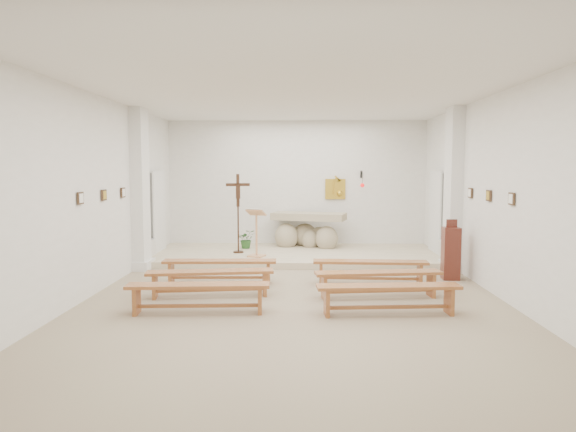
{
  "coord_description": "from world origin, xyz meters",
  "views": [
    {
      "loc": [
        0.12,
        -9.03,
        2.19
      ],
      "look_at": [
        -0.15,
        1.6,
        1.22
      ],
      "focal_mm": 32.0,
      "sensor_mm": 36.0,
      "label": 1
    }
  ],
  "objects_px": {
    "altar": "(308,232)",
    "lectern": "(256,233)",
    "bench_right_front": "(370,267)",
    "bench_right_second": "(378,278)",
    "bench_right_third": "(388,292)",
    "bench_left_second": "(210,277)",
    "bench_left_third": "(198,291)",
    "crucifix_stand": "(238,207)",
    "bench_left_front": "(220,266)",
    "donation_pedestal": "(451,253)"
  },
  "relations": [
    {
      "from": "crucifix_stand",
      "to": "bench_left_third",
      "type": "bearing_deg",
      "value": -102.14
    },
    {
      "from": "crucifix_stand",
      "to": "bench_left_third",
      "type": "distance_m",
      "value": 4.88
    },
    {
      "from": "lectern",
      "to": "bench_left_third",
      "type": "xyz_separation_m",
      "value": [
        -0.51,
        -4.21,
        -0.37
      ]
    },
    {
      "from": "bench_left_front",
      "to": "bench_right_front",
      "type": "xyz_separation_m",
      "value": [
        2.87,
        0.0,
        0.0
      ]
    },
    {
      "from": "crucifix_stand",
      "to": "bench_left_front",
      "type": "bearing_deg",
      "value": -102.33
    },
    {
      "from": "altar",
      "to": "bench_right_third",
      "type": "bearing_deg",
      "value": -63.58
    },
    {
      "from": "bench_left_front",
      "to": "bench_left_second",
      "type": "distance_m",
      "value": 1.03
    },
    {
      "from": "altar",
      "to": "bench_right_second",
      "type": "relative_size",
      "value": 0.93
    },
    {
      "from": "lectern",
      "to": "bench_right_third",
      "type": "distance_m",
      "value": 4.84
    },
    {
      "from": "crucifix_stand",
      "to": "bench_left_second",
      "type": "relative_size",
      "value": 0.88
    },
    {
      "from": "donation_pedestal",
      "to": "bench_left_third",
      "type": "height_order",
      "value": "donation_pedestal"
    },
    {
      "from": "crucifix_stand",
      "to": "donation_pedestal",
      "type": "distance_m",
      "value": 5.09
    },
    {
      "from": "bench_left_front",
      "to": "bench_right_third",
      "type": "bearing_deg",
      "value": -37.22
    },
    {
      "from": "altar",
      "to": "bench_left_front",
      "type": "height_order",
      "value": "altar"
    },
    {
      "from": "bench_right_second",
      "to": "bench_right_third",
      "type": "height_order",
      "value": "same"
    },
    {
      "from": "altar",
      "to": "lectern",
      "type": "distance_m",
      "value": 2.04
    },
    {
      "from": "altar",
      "to": "bench_right_third",
      "type": "distance_m",
      "value": 5.95
    },
    {
      "from": "lectern",
      "to": "bench_left_front",
      "type": "xyz_separation_m",
      "value": [
        -0.51,
        -2.16,
        -0.37
      ]
    },
    {
      "from": "bench_left_third",
      "to": "altar",
      "type": "bearing_deg",
      "value": 69.86
    },
    {
      "from": "crucifix_stand",
      "to": "bench_left_second",
      "type": "bearing_deg",
      "value": -102.2
    },
    {
      "from": "bench_right_second",
      "to": "donation_pedestal",
      "type": "bearing_deg",
      "value": 35.75
    },
    {
      "from": "bench_left_second",
      "to": "altar",
      "type": "bearing_deg",
      "value": 62.31
    },
    {
      "from": "bench_right_front",
      "to": "donation_pedestal",
      "type": "bearing_deg",
      "value": 19.14
    },
    {
      "from": "donation_pedestal",
      "to": "bench_right_third",
      "type": "relative_size",
      "value": 0.55
    },
    {
      "from": "bench_left_second",
      "to": "bench_right_third",
      "type": "relative_size",
      "value": 1.0
    },
    {
      "from": "bench_left_second",
      "to": "bench_right_second",
      "type": "distance_m",
      "value": 2.87
    },
    {
      "from": "bench_left_second",
      "to": "bench_left_third",
      "type": "bearing_deg",
      "value": -97.84
    },
    {
      "from": "lectern",
      "to": "bench_left_second",
      "type": "bearing_deg",
      "value": -80.93
    },
    {
      "from": "crucifix_stand",
      "to": "bench_right_third",
      "type": "xyz_separation_m",
      "value": [
        2.85,
        -4.8,
        -0.92
      ]
    },
    {
      "from": "lectern",
      "to": "bench_left_third",
      "type": "height_order",
      "value": "lectern"
    },
    {
      "from": "bench_left_second",
      "to": "bench_right_third",
      "type": "xyz_separation_m",
      "value": [
        2.87,
        -1.03,
        0.0
      ]
    },
    {
      "from": "bench_right_front",
      "to": "bench_right_second",
      "type": "relative_size",
      "value": 0.99
    },
    {
      "from": "bench_left_second",
      "to": "bench_right_front",
      "type": "bearing_deg",
      "value": 11.8
    },
    {
      "from": "bench_left_second",
      "to": "bench_right_second",
      "type": "xyz_separation_m",
      "value": [
        2.87,
        0.0,
        0.0
      ]
    },
    {
      "from": "bench_right_third",
      "to": "donation_pedestal",
      "type": "bearing_deg",
      "value": 52.55
    },
    {
      "from": "bench_right_front",
      "to": "bench_left_second",
      "type": "relative_size",
      "value": 0.99
    },
    {
      "from": "altar",
      "to": "bench_right_front",
      "type": "distance_m",
      "value": 3.96
    },
    {
      "from": "bench_right_third",
      "to": "bench_right_front",
      "type": "bearing_deg",
      "value": 85.61
    },
    {
      "from": "altar",
      "to": "bench_left_second",
      "type": "distance_m",
      "value": 5.12
    },
    {
      "from": "crucifix_stand",
      "to": "bench_left_second",
      "type": "height_order",
      "value": "crucifix_stand"
    },
    {
      "from": "donation_pedestal",
      "to": "bench_left_third",
      "type": "bearing_deg",
      "value": -148.37
    },
    {
      "from": "lectern",
      "to": "bench_right_second",
      "type": "height_order",
      "value": "lectern"
    },
    {
      "from": "altar",
      "to": "crucifix_stand",
      "type": "distance_m",
      "value": 2.14
    },
    {
      "from": "bench_right_front",
      "to": "bench_left_third",
      "type": "distance_m",
      "value": 3.53
    },
    {
      "from": "donation_pedestal",
      "to": "bench_left_second",
      "type": "relative_size",
      "value": 0.55
    },
    {
      "from": "altar",
      "to": "bench_left_second",
      "type": "xyz_separation_m",
      "value": [
        -1.74,
        -4.81,
        -0.18
      ]
    },
    {
      "from": "altar",
      "to": "bench_left_second",
      "type": "height_order",
      "value": "altar"
    },
    {
      "from": "lectern",
      "to": "bench_right_second",
      "type": "xyz_separation_m",
      "value": [
        2.36,
        -3.18,
        -0.37
      ]
    },
    {
      "from": "crucifix_stand",
      "to": "bench_right_second",
      "type": "relative_size",
      "value": 0.88
    },
    {
      "from": "lectern",
      "to": "bench_right_front",
      "type": "relative_size",
      "value": 0.53
    }
  ]
}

